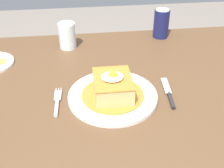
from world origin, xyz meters
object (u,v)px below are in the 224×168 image
Objects in this scene: fork at (57,104)px; knife at (170,96)px; main_plate at (113,96)px; soda_can at (161,23)px; drinking_glass at (67,37)px.

fork is 0.35m from knife.
main_plate is at bearing 5.31° from fork.
fork is at bearing -134.69° from soda_can.
fork is 1.14× the size of soda_can.
main_plate is 0.17m from fork.
main_plate reaches higher than knife.
knife is (0.18, -0.02, -0.00)m from main_plate.
knife is at bearing -50.80° from drinking_glass.
soda_can is at bearing 58.20° from main_plate.
drinking_glass reaches higher than knife.
main_plate is 1.99× the size of fork.
soda_can is at bearing 7.85° from drinking_glass.
drinking_glass is (-0.32, 0.39, 0.04)m from knife.
soda_can is (0.26, 0.43, 0.05)m from main_plate.
knife is 1.58× the size of drinking_glass.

